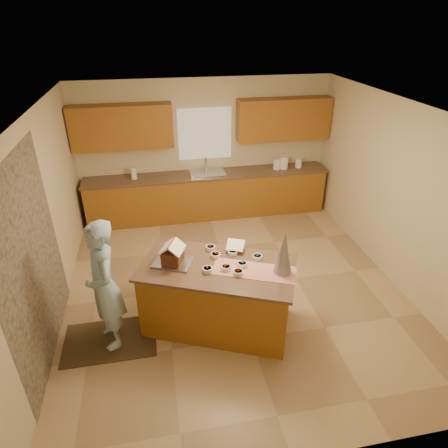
{
  "coord_description": "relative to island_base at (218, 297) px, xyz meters",
  "views": [
    {
      "loc": [
        -1.05,
        -4.75,
        3.77
      ],
      "look_at": [
        -0.1,
        0.2,
        1.0
      ],
      "focal_mm": 31.19,
      "sensor_mm": 36.0,
      "label": 1
    }
  ],
  "objects": [
    {
      "name": "tinsel_tree",
      "position": [
        0.76,
        -0.27,
        0.78
      ],
      "size": [
        0.3,
        0.3,
        0.57
      ],
      "primitive_type": "cone",
      "rotation": [
        0.0,
        0.0,
        -0.41
      ],
      "color": "silver",
      "rests_on": "island_top"
    },
    {
      "name": "upper_cabinet_right",
      "position": [
        1.92,
        3.35,
        1.45
      ],
      "size": [
        1.85,
        0.35,
        0.8
      ],
      "primitive_type": "cube",
      "color": "#9D5921",
      "rests_on": "wall_back"
    },
    {
      "name": "wall_right",
      "position": [
        2.87,
        0.78,
        0.9
      ],
      "size": [
        5.5,
        5.5,
        0.0
      ],
      "primitive_type": "plane",
      "color": "beige",
      "rests_on": "floor"
    },
    {
      "name": "baking_tray",
      "position": [
        -0.54,
        0.18,
        0.51
      ],
      "size": [
        0.57,
        0.51,
        0.03
      ],
      "primitive_type": "cube",
      "rotation": [
        0.0,
        0.0,
        -0.41
      ],
      "color": "silver",
      "rests_on": "island_top"
    },
    {
      "name": "stone_accent",
      "position": [
        -2.11,
        -0.02,
        0.8
      ],
      "size": [
        0.0,
        2.5,
        2.5
      ],
      "primitive_type": "plane",
      "rotation": [
        1.57,
        0.0,
        1.57
      ],
      "color": "gray",
      "rests_on": "wall_left"
    },
    {
      "name": "island_top",
      "position": [
        0.0,
        0.0,
        0.47
      ],
      "size": [
        2.18,
        1.69,
        0.04
      ],
      "primitive_type": "cube",
      "rotation": [
        0.0,
        0.0,
        -0.41
      ],
      "color": "brown",
      "rests_on": "island_base"
    },
    {
      "name": "window_curtain",
      "position": [
        0.37,
        3.5,
        1.2
      ],
      "size": [
        1.05,
        0.03,
        1.0
      ],
      "primitive_type": "cube",
      "color": "white",
      "rests_on": "wall_back"
    },
    {
      "name": "back_counter_top",
      "position": [
        0.37,
        3.23,
        0.45
      ],
      "size": [
        4.85,
        0.63,
        0.04
      ],
      "primitive_type": "cube",
      "color": "brown",
      "rests_on": "back_counter_base"
    },
    {
      "name": "upper_cabinet_left",
      "position": [
        -1.18,
        3.35,
        1.45
      ],
      "size": [
        1.85,
        0.35,
        0.8
      ],
      "primitive_type": "cube",
      "color": "#9D5921",
      "rests_on": "wall_back"
    },
    {
      "name": "floor",
      "position": [
        0.37,
        0.78,
        -0.45
      ],
      "size": [
        5.5,
        5.5,
        0.0
      ],
      "primitive_type": "plane",
      "color": "tan",
      "rests_on": "ground"
    },
    {
      "name": "back_counter_base",
      "position": [
        0.37,
        3.23,
        -0.01
      ],
      "size": [
        4.8,
        0.6,
        0.88
      ],
      "primitive_type": "cube",
      "color": "#945B1E",
      "rests_on": "floor"
    },
    {
      "name": "rug",
      "position": [
        -1.43,
        -0.05,
        -0.45
      ],
      "size": [
        1.17,
        0.76,
        0.01
      ],
      "primitive_type": "cube",
      "color": "black",
      "rests_on": "floor"
    },
    {
      "name": "table_runner",
      "position": [
        0.43,
        -0.18,
        0.5
      ],
      "size": [
        1.1,
        0.75,
        0.01
      ],
      "primitive_type": "cube",
      "rotation": [
        0.0,
        0.0,
        -0.41
      ],
      "color": "red",
      "rests_on": "island_top"
    },
    {
      "name": "gingerbread_house",
      "position": [
        -0.54,
        0.18,
        0.63
      ],
      "size": [
        0.37,
        0.38,
        0.29
      ],
      "color": "#572616",
      "rests_on": "baking_tray"
    },
    {
      "name": "canister_c",
      "position": [
        2.28,
        3.23,
        0.56
      ],
      "size": [
        0.13,
        0.13,
        0.19
      ],
      "primitive_type": "cylinder",
      "color": "white",
      "rests_on": "back_counter_top"
    },
    {
      "name": "paper_towel",
      "position": [
        -1.06,
        3.23,
        0.58
      ],
      "size": [
        0.1,
        0.1,
        0.23
      ],
      "primitive_type": "cylinder",
      "color": "white",
      "rests_on": "back_counter_top"
    },
    {
      "name": "canister_b",
      "position": [
        1.96,
        3.23,
        0.59
      ],
      "size": [
        0.17,
        0.17,
        0.25
      ],
      "primitive_type": "cylinder",
      "color": "white",
      "rests_on": "back_counter_top"
    },
    {
      "name": "ceiling",
      "position": [
        0.37,
        0.78,
        2.25
      ],
      "size": [
        5.5,
        5.5,
        0.0
      ],
      "primitive_type": "plane",
      "color": "silver",
      "rests_on": "floor"
    },
    {
      "name": "cookbook",
      "position": [
        0.3,
        0.3,
        0.59
      ],
      "size": [
        0.28,
        0.25,
        0.1
      ],
      "primitive_type": "cube",
      "rotation": [
        -1.13,
        0.0,
        -0.41
      ],
      "color": "white",
      "rests_on": "island_top"
    },
    {
      "name": "boy",
      "position": [
        -1.38,
        -0.05,
        0.42
      ],
      "size": [
        0.57,
        0.72,
        1.73
      ],
      "primitive_type": "imported",
      "rotation": [
        0.0,
        0.0,
        -1.3
      ],
      "color": "#9DC3DF",
      "rests_on": "rug"
    },
    {
      "name": "candy_bowls",
      "position": [
        0.16,
        0.05,
        0.52
      ],
      "size": [
        0.8,
        0.74,
        0.06
      ],
      "color": "white",
      "rests_on": "island_top"
    },
    {
      "name": "sink",
      "position": [
        0.37,
        3.23,
        0.44
      ],
      "size": [
        0.7,
        0.45,
        0.12
      ],
      "primitive_type": "cube",
      "color": "silver",
      "rests_on": "back_counter_top"
    },
    {
      "name": "wall_front",
      "position": [
        0.37,
        -1.97,
        0.9
      ],
      "size": [
        5.5,
        5.5,
        0.0
      ],
      "primitive_type": "plane",
      "color": "beige",
      "rests_on": "floor"
    },
    {
      "name": "island_base",
      "position": [
        0.0,
        0.0,
        0.0
      ],
      "size": [
        2.07,
        1.59,
        0.91
      ],
      "primitive_type": "cube",
      "rotation": [
        0.0,
        0.0,
        -0.41
      ],
      "color": "#945B1E",
      "rests_on": "floor"
    },
    {
      "name": "faucet",
      "position": [
        0.37,
        3.41,
        0.61
      ],
      "size": [
        0.03,
        0.03,
        0.28
      ],
      "primitive_type": "cylinder",
      "color": "silver",
      "rests_on": "back_counter_top"
    },
    {
      "name": "wall_left",
      "position": [
        -2.13,
        0.78,
        0.9
      ],
      "size": [
        5.5,
        5.5,
        0.0
      ],
      "primitive_type": "plane",
      "color": "beige",
      "rests_on": "floor"
    },
    {
      "name": "canister_a",
      "position": [
        1.81,
        3.23,
        0.57
      ],
      "size": [
        0.15,
        0.15,
        0.21
      ],
      "primitive_type": "cylinder",
      "color": "white",
      "rests_on": "back_counter_top"
    },
    {
      "name": "wall_back",
      "position": [
        0.37,
        3.53,
        0.9
      ],
      "size": [
        5.5,
        5.5,
        0.0
      ],
      "primitive_type": "plane",
      "color": "beige",
      "rests_on": "floor"
    }
  ]
}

